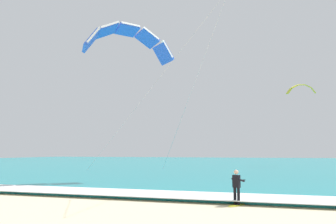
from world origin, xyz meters
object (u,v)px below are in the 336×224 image
kite_primary (129,38)px  kitesurfer (237,185)px  kite_distant (301,88)px  surfboard (237,205)px

kite_primary → kitesurfer: bearing=-40.7°
kitesurfer → kite_distant: 45.94m
kite_primary → kite_distant: 39.12m
kitesurfer → kite_distant: bearing=81.3°
kitesurfer → surfboard: bearing=-115.4°
kitesurfer → kite_primary: size_ratio=0.14×
kitesurfer → kite_primary: bearing=139.3°
surfboard → kite_primary: (-9.42, 8.12, 11.90)m
surfboard → kite_primary: size_ratio=0.12×
kite_distant → kitesurfer: bearing=-98.7°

